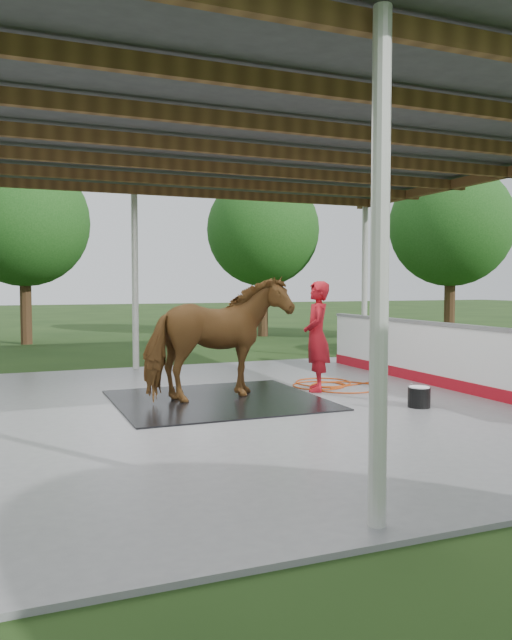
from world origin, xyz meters
name	(u,v)px	position (x,y,z in m)	size (l,w,h in m)	color
ground	(199,413)	(0.00, 0.00, 0.00)	(100.00, 100.00, 0.00)	#1E3814
concrete_slab	(199,411)	(0.00, 0.00, 0.03)	(12.00, 10.00, 0.05)	slate
pavilion_structure	(197,137)	(0.00, 0.00, 3.97)	(12.60, 10.60, 4.05)	beige
dasher_board	(454,359)	(4.60, 0.00, 0.59)	(0.16, 8.00, 1.15)	#A50D1A
tree_belt	(199,163)	(0.30, 0.90, 3.79)	(28.00, 28.00, 5.80)	#382314
rubber_mat	(218,400)	(0.49, 0.57, 0.06)	(3.15, 2.96, 0.02)	black
horse	(218,338)	(0.49, 0.57, 1.04)	(1.04, 2.29, 1.94)	brown
handler	(317,336)	(2.34, 0.80, 0.99)	(0.69, 0.45, 1.88)	red
wash_bucket	(419,397)	(3.10, -1.04, 0.21)	(0.33, 0.33, 0.31)	black
soap_bottle_a	(378,398)	(2.52, -0.85, 0.19)	(0.11, 0.11, 0.29)	silver
soap_bottle_b	(412,389)	(3.63, -0.12, 0.15)	(0.09, 0.09, 0.19)	#338CD8
hose_coil	(331,385)	(2.83, 1.16, 0.06)	(1.91, 1.75, 0.02)	#A5390B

